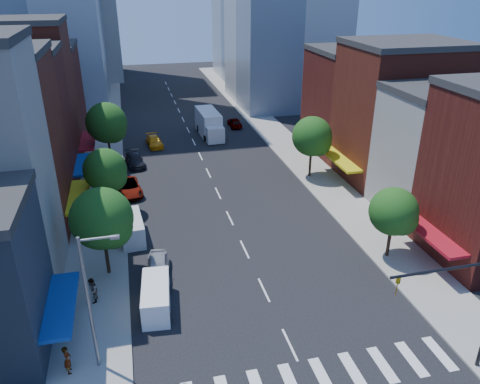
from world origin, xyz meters
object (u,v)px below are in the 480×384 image
object	(u,v)px
parked_car_front	(158,267)
traffic_car_oncoming	(214,126)
parked_car_third	(129,188)
cargo_van_near	(156,298)
pedestrian_far	(92,291)
traffic_car_far	(235,122)
cargo_van_far	(132,229)
parked_car_second	(131,227)
box_truck	(209,124)
taxi	(154,142)
parked_car_rear	(135,160)
pedestrian_near	(67,360)

from	to	relation	value
parked_car_front	traffic_car_oncoming	size ratio (longest dim) A/B	1.15
parked_car_third	cargo_van_near	world-z (taller)	cargo_van_near
pedestrian_far	traffic_car_far	bearing A→B (deg)	158.70
cargo_van_far	pedestrian_far	world-z (taller)	pedestrian_far
parked_car_second	box_truck	size ratio (longest dim) A/B	0.48
traffic_car_oncoming	pedestrian_far	size ratio (longest dim) A/B	1.96
parked_car_front	pedestrian_far	xyz separation A→B (m)	(-4.91, -2.51, 0.38)
parked_car_third	box_truck	size ratio (longest dim) A/B	0.59
cargo_van_near	traffic_car_far	bearing A→B (deg)	75.10
parked_car_second	cargo_van_near	bearing A→B (deg)	-86.69
parked_car_second	taxi	bearing A→B (deg)	77.43
parked_car_rear	parked_car_third	bearing A→B (deg)	-103.74
parked_car_third	taxi	distance (m)	15.84
pedestrian_far	traffic_car_oncoming	bearing A→B (deg)	162.30
parked_car_front	taxi	world-z (taller)	parked_car_front
parked_car_rear	pedestrian_far	xyz separation A→B (m)	(-3.99, -27.22, 0.42)
parked_car_front	box_truck	xyz separation A→B (m)	(10.43, 34.67, 0.94)
cargo_van_far	pedestrian_near	xyz separation A→B (m)	(-4.20, -15.36, 0.07)
traffic_car_far	pedestrian_near	bearing A→B (deg)	65.10
parked_car_second	cargo_van_far	world-z (taller)	cargo_van_far
taxi	parked_car_third	bearing A→B (deg)	-110.20
pedestrian_near	pedestrian_far	distance (m)	6.67
parked_car_rear	pedestrian_near	bearing A→B (deg)	-106.00
parked_car_front	taxi	distance (m)	31.68
parked_car_rear	cargo_van_far	size ratio (longest dim) A/B	0.98
box_truck	pedestrian_near	xyz separation A→B (m)	(-16.48, -43.76, -0.59)
pedestrian_near	pedestrian_far	xyz separation A→B (m)	(1.14, 6.58, 0.03)
parked_car_third	cargo_van_far	world-z (taller)	cargo_van_far
parked_car_second	parked_car_rear	size ratio (longest dim) A/B	0.87
parked_car_front	cargo_van_far	bearing A→B (deg)	111.61
taxi	pedestrian_near	xyz separation A→B (m)	(-8.08, -40.71, 0.43)
parked_car_front	parked_car_rear	size ratio (longest dim) A/B	0.90
parked_car_third	cargo_van_far	bearing A→B (deg)	-97.67
cargo_van_near	pedestrian_far	world-z (taller)	pedestrian_far
cargo_van_far	pedestrian_far	distance (m)	9.30
parked_car_second	cargo_van_near	xyz separation A→B (m)	(1.38, -11.53, 0.30)
traffic_car_oncoming	box_truck	distance (m)	2.71
traffic_car_far	box_truck	xyz separation A→B (m)	(-4.63, -3.34, 0.98)
pedestrian_near	parked_car_second	bearing A→B (deg)	-21.59
parked_car_second	pedestrian_near	size ratio (longest dim) A/B	2.23
taxi	box_truck	size ratio (longest dim) A/B	0.52
parked_car_third	cargo_van_far	xyz separation A→B (m)	(0.01, -9.99, 0.30)
cargo_van_far	pedestrian_far	xyz separation A→B (m)	(-3.06, -8.79, 0.10)
box_truck	parked_car_rear	bearing A→B (deg)	-140.92
pedestrian_far	parked_car_rear	bearing A→B (deg)	176.60
parked_car_front	traffic_car_far	size ratio (longest dim) A/B	1.06
parked_car_second	parked_car_third	distance (m)	9.04
traffic_car_oncoming	cargo_van_far	bearing A→B (deg)	69.61
parked_car_front	parked_car_third	bearing A→B (deg)	101.70
traffic_car_far	pedestrian_near	world-z (taller)	pedestrian_near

